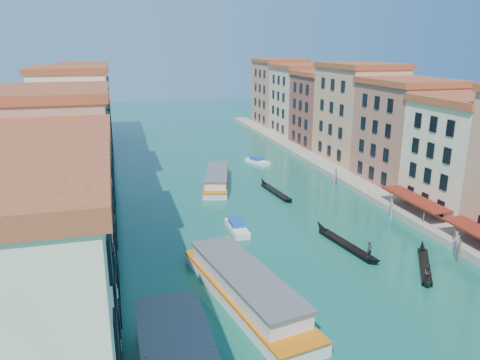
# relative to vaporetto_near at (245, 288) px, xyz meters

# --- Properties ---
(left_bank_palazzos) EXTENTS (12.80, 128.40, 21.00)m
(left_bank_palazzos) POSITION_rel_vaporetto_near_xyz_m (-18.09, 41.43, 8.25)
(left_bank_palazzos) COLOR beige
(left_bank_palazzos) RESTS_ON ground
(right_bank_palazzos) EXTENTS (12.80, 128.40, 21.00)m
(right_bank_palazzos) POSITION_rel_vaporetto_near_xyz_m (37.91, 41.75, 8.29)
(right_bank_palazzos) COLOR #9F4D3F
(right_bank_palazzos) RESTS_ON ground
(quay) EXTENTS (4.00, 140.00, 1.00)m
(quay) POSITION_rel_vaporetto_near_xyz_m (29.91, 41.75, -0.96)
(quay) COLOR gray
(quay) RESTS_ON ground
(mooring_poles_right) EXTENTS (1.44, 54.24, 3.20)m
(mooring_poles_right) POSITION_rel_vaporetto_near_xyz_m (27.01, 5.55, -0.16)
(mooring_poles_right) COLOR brown
(mooring_poles_right) RESTS_ON ground
(vaporetto_near) EXTENTS (8.90, 22.31, 3.24)m
(vaporetto_near) POSITION_rel_vaporetto_near_xyz_m (0.00, 0.00, 0.00)
(vaporetto_near) COLOR white
(vaporetto_near) RESTS_ON ground
(vaporetto_far) EXTENTS (8.47, 18.31, 2.66)m
(vaporetto_far) POSITION_rel_vaporetto_near_xyz_m (6.02, 40.06, -0.26)
(vaporetto_far) COLOR silver
(vaporetto_far) RESTS_ON ground
(gondola_fore) EXTENTS (3.16, 13.58, 2.72)m
(gondola_fore) POSITION_rel_vaporetto_near_xyz_m (15.82, 9.09, -1.00)
(gondola_fore) COLOR black
(gondola_fore) RESTS_ON ground
(gondola_right) EXTENTS (7.18, 10.48, 2.37)m
(gondola_right) POSITION_rel_vaporetto_near_xyz_m (21.60, 1.27, -1.00)
(gondola_right) COLOR black
(gondola_right) RESTS_ON ground
(gondola_far) EXTENTS (2.25, 12.97, 1.84)m
(gondola_far) POSITION_rel_vaporetto_near_xyz_m (14.57, 32.47, -1.08)
(gondola_far) COLOR black
(gondola_far) RESTS_ON ground
(motorboat_mid) EXTENTS (2.09, 6.55, 1.35)m
(motorboat_mid) POSITION_rel_vaporetto_near_xyz_m (3.90, 17.90, -0.93)
(motorboat_mid) COLOR white
(motorboat_mid) RESTS_ON ground
(motorboat_far) EXTENTS (4.27, 6.70, 1.33)m
(motorboat_far) POSITION_rel_vaporetto_near_xyz_m (17.85, 53.35, -0.94)
(motorboat_far) COLOR white
(motorboat_far) RESTS_ON ground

